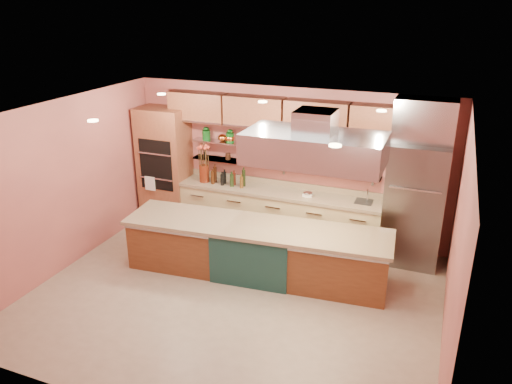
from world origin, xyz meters
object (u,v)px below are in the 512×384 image
at_px(island, 256,250).
at_px(green_canister, 253,140).
at_px(refrigerator, 414,205).
at_px(flower_vase, 204,174).
at_px(kitchen_scale, 308,194).
at_px(copper_kettle, 222,138).

xyz_separation_m(island, green_canister, (-0.70, 1.61, 1.37)).
bearing_deg(green_canister, refrigerator, -4.41).
height_order(island, green_canister, green_canister).
height_order(refrigerator, flower_vase, refrigerator).
bearing_deg(kitchen_scale, flower_vase, -177.89).
distance_m(flower_vase, green_canister, 1.19).
bearing_deg(flower_vase, island, -40.57).
distance_m(copper_kettle, green_canister, 0.63).
height_order(flower_vase, kitchen_scale, flower_vase).
bearing_deg(green_canister, flower_vase, -166.69).
distance_m(kitchen_scale, copper_kettle, 1.96).
distance_m(flower_vase, copper_kettle, 0.78).
bearing_deg(copper_kettle, kitchen_scale, -7.06).
xyz_separation_m(flower_vase, kitchen_scale, (2.08, 0.00, -0.12)).
bearing_deg(island, green_canister, 108.56).
bearing_deg(refrigerator, copper_kettle, 176.35).
height_order(kitchen_scale, green_canister, green_canister).
relative_size(refrigerator, green_canister, 10.97).
bearing_deg(refrigerator, island, -148.86).
xyz_separation_m(refrigerator, island, (-2.29, -1.38, -0.61)).
relative_size(kitchen_scale, copper_kettle, 0.98).
relative_size(flower_vase, kitchen_scale, 1.99).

